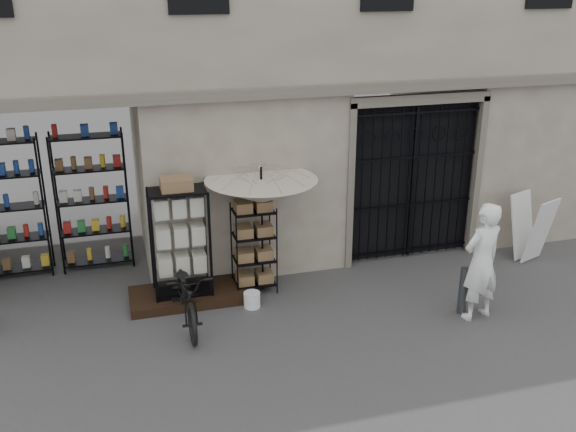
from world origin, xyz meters
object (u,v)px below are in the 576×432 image
object	(u,v)px
wire_rack	(254,249)
shopkeeper	(475,316)
market_umbrella	(261,185)
bicycle	(189,323)
white_bucket	(252,300)
display_cabinet	(181,247)
steel_bollard	(463,291)
easel_sign	(531,228)

from	to	relation	value
wire_rack	shopkeeper	world-z (taller)	wire_rack
market_umbrella	bicycle	distance (m)	2.44
market_umbrella	white_bucket	size ratio (longest dim) A/B	9.74
wire_rack	white_bucket	bearing A→B (deg)	-110.93
display_cabinet	shopkeeper	distance (m)	4.76
market_umbrella	steel_bollard	bearing A→B (deg)	-30.22
steel_bollard	easel_sign	distance (m)	2.68
bicycle	steel_bollard	xyz separation A→B (m)	(4.19, -0.85, 0.38)
white_bucket	steel_bollard	size ratio (longest dim) A/B	0.34
display_cabinet	white_bucket	world-z (taller)	display_cabinet
shopkeeper	white_bucket	bearing A→B (deg)	-34.06
wire_rack	steel_bollard	bearing A→B (deg)	-33.09
easel_sign	white_bucket	bearing A→B (deg)	163.23
easel_sign	steel_bollard	bearing A→B (deg)	-167.56
wire_rack	steel_bollard	xyz separation A→B (m)	(2.96, -1.65, -0.36)
market_umbrella	easel_sign	xyz separation A→B (m)	(5.05, -0.17, -1.23)
steel_bollard	easel_sign	xyz separation A→B (m)	(2.23, 1.47, 0.25)
display_cabinet	steel_bollard	bearing A→B (deg)	-19.79
market_umbrella	white_bucket	xyz separation A→B (m)	(-0.32, -0.56, -1.73)
shopkeeper	wire_rack	bearing A→B (deg)	-43.63
display_cabinet	white_bucket	bearing A→B (deg)	-26.22
white_bucket	wire_rack	bearing A→B (deg)	72.96
shopkeeper	market_umbrella	bearing A→B (deg)	-44.63
market_umbrella	easel_sign	world-z (taller)	market_umbrella
bicycle	easel_sign	distance (m)	6.48
wire_rack	easel_sign	size ratio (longest dim) A/B	1.24
white_bucket	easel_sign	xyz separation A→B (m)	(5.37, 0.39, 0.50)
white_bucket	bicycle	distance (m)	1.08
white_bucket	shopkeeper	distance (m)	3.52
market_umbrella	bicycle	world-z (taller)	market_umbrella
white_bucket	shopkeeper	size ratio (longest dim) A/B	0.14
market_umbrella	steel_bollard	xyz separation A→B (m)	(2.82, -1.64, -1.47)
market_umbrella	shopkeeper	distance (m)	3.95
display_cabinet	white_bucket	size ratio (longest dim) A/B	7.15
display_cabinet	white_bucket	xyz separation A→B (m)	(1.03, -0.54, -0.81)
shopkeeper	easel_sign	bearing A→B (deg)	-154.92
display_cabinet	easel_sign	world-z (taller)	display_cabinet
bicycle	steel_bollard	distance (m)	4.29
display_cabinet	shopkeeper	size ratio (longest dim) A/B	1.01
display_cabinet	easel_sign	xyz separation A→B (m)	(6.40, -0.15, -0.30)
wire_rack	display_cabinet	bearing A→B (deg)	177.83
display_cabinet	shopkeeper	bearing A→B (deg)	-21.10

